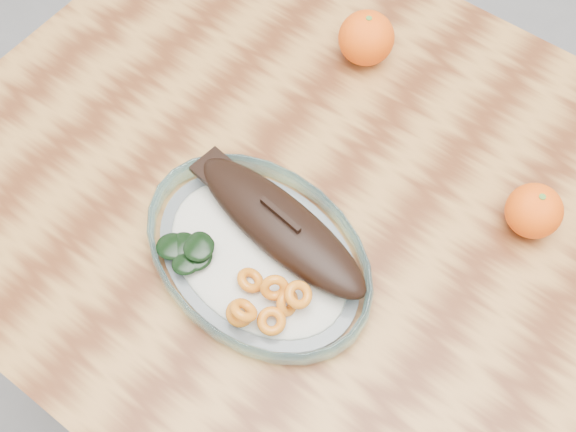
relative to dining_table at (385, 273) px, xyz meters
The scene contains 5 objects.
ground 0.65m from the dining_table, ahead, with size 3.00×3.00×0.00m, color slate.
dining_table is the anchor object (origin of this frame).
plated_meal 0.20m from the dining_table, 134.49° to the right, with size 0.61×0.61×0.08m.
orange_left 0.32m from the dining_table, 131.08° to the left, with size 0.08×0.08×0.08m, color #EF3E04.
orange_right 0.21m from the dining_table, 43.79° to the left, with size 0.07×0.07×0.07m, color #EF3E04.
Camera 1 is at (0.14, -0.40, 1.53)m, focal length 45.00 mm.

